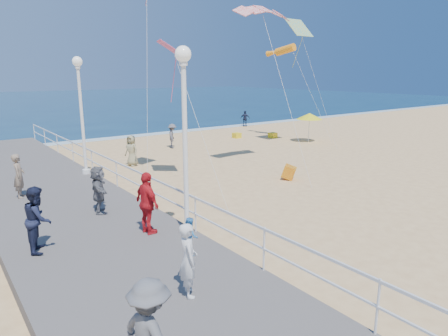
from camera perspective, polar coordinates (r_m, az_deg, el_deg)
ground at (r=15.37m, az=12.08°, el=-5.90°), size 160.00×160.00×0.00m
ocean at (r=75.42m, az=-28.57°, el=8.07°), size 160.00×90.00×0.05m
surf_line at (r=32.30m, az=-16.36°, el=4.05°), size 160.00×1.20×0.04m
boardwalk at (r=11.18m, az=-14.91°, el=-12.58°), size 5.00×44.00×0.40m
railing at (r=11.80m, az=-4.12°, el=-5.20°), size 0.05×42.00×0.55m
lamp_post_mid at (r=11.11m, az=-5.64°, el=6.37°), size 0.44×0.44×5.32m
lamp_post_far at (r=19.34m, az=-19.79°, el=8.67°), size 0.44×0.44×5.32m
woman_holding_toddler at (r=8.60m, az=-5.12°, el=-12.93°), size 0.56×0.68×1.62m
toddler_held at (r=8.59m, az=-4.86°, el=-9.62°), size 0.42×0.48×0.82m
spectator_2 at (r=6.42m, az=-10.45°, el=-22.43°), size 0.91×1.26×1.76m
spectator_3 at (r=11.84m, az=-10.89°, el=-4.97°), size 0.55×1.12×1.85m
spectator_5 at (r=14.01m, az=-17.48°, el=-2.96°), size 0.90×1.57×1.62m
spectator_6 at (r=16.87m, az=-27.24°, el=-1.00°), size 0.59×0.71×1.68m
spectator_7 at (r=11.65m, az=-25.03°, el=-6.59°), size 0.91×1.03×1.76m
beach_walker_a at (r=27.40m, az=-7.38°, el=4.56°), size 1.08×1.23×1.65m
beach_walker_b at (r=38.28m, az=3.04°, el=7.07°), size 0.85×0.91×1.51m
beach_walker_c at (r=22.49m, az=-13.06°, el=2.45°), size 0.82×0.98×1.70m
box_kite at (r=19.40m, az=9.26°, el=-0.78°), size 0.87×0.90×0.74m
beach_umbrella at (r=30.06m, az=12.12°, el=7.25°), size 1.90×1.90×2.14m
beach_chair_left at (r=31.50m, az=1.83°, el=4.67°), size 0.55×0.55×0.40m
beach_chair_right at (r=31.79m, az=6.97°, el=4.66°), size 0.55×0.55×0.40m
kite_parafoil at (r=21.14m, az=5.61°, el=21.67°), size 3.22×0.94×0.65m
kite_windsock at (r=30.98m, az=8.76°, el=16.36°), size 1.01×2.71×1.09m
kite_diamond_pink at (r=18.10m, az=-7.36°, el=16.40°), size 1.66×1.78×0.79m
kite_diamond_multi at (r=28.14m, az=10.66°, el=19.12°), size 1.70×1.24×1.19m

